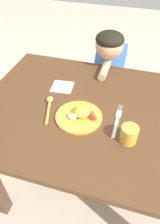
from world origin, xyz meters
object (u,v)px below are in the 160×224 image
object	(u,v)px
plate	(80,115)
drinking_cup	(129,134)
person	(108,82)
fork	(117,121)
spoon	(49,106)

from	to	relation	value
plate	drinking_cup	world-z (taller)	drinking_cup
plate	person	size ratio (longest dim) A/B	0.24
plate	person	world-z (taller)	person
drinking_cup	person	distance (m)	0.77
plate	drinking_cup	bearing A→B (deg)	-18.02
plate	drinking_cup	size ratio (longest dim) A/B	2.82
fork	person	xyz separation A→B (m)	(-0.14, 0.60, -0.21)
fork	drinking_cup	distance (m)	0.12
person	plate	bearing A→B (deg)	86.97
spoon	drinking_cup	world-z (taller)	drinking_cup
spoon	person	xyz separation A→B (m)	(0.20, 0.59, -0.21)
fork	drinking_cup	xyz separation A→B (m)	(0.06, -0.10, 0.04)
spoon	person	size ratio (longest dim) A/B	0.21
plate	person	bearing A→B (deg)	86.97
fork	person	distance (m)	0.65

